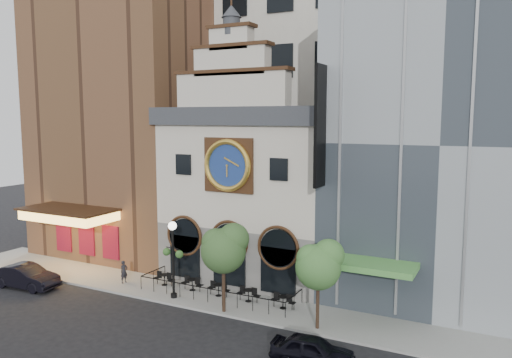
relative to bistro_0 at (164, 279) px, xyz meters
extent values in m
plane|color=black|center=(4.41, -2.57, -0.61)|extent=(120.00, 120.00, 0.00)
cube|color=gray|center=(4.41, -0.07, -0.54)|extent=(44.00, 5.00, 0.15)
cube|color=#605E5B|center=(4.41, 5.43, 1.54)|extent=(12.00, 8.00, 4.00)
cube|color=beige|center=(4.41, 5.43, 7.04)|extent=(12.00, 8.00, 7.00)
cube|color=#2D3035|center=(4.41, 5.43, 11.14)|extent=(12.60, 8.60, 1.20)
cube|color=#361F10|center=(4.41, 1.35, 7.94)|extent=(3.60, 0.25, 3.60)
cylinder|color=navy|center=(4.41, 1.21, 7.94)|extent=(3.10, 0.12, 3.10)
torus|color=gold|center=(4.41, 1.13, 7.94)|extent=(3.46, 0.36, 3.46)
cylinder|color=#2D3035|center=(4.41, 1.83, 16.84)|extent=(1.10, 1.10, 1.10)
cone|color=#2D3035|center=(4.41, 1.83, 17.79)|extent=(1.30, 1.30, 0.80)
cube|color=brown|center=(-8.59, 7.43, 12.04)|extent=(14.00, 12.00, 25.00)
cube|color=#FFBF59|center=(-8.59, -0.27, 3.74)|extent=(7.00, 3.40, 0.70)
cube|color=#361F10|center=(-8.59, -0.27, 4.19)|extent=(7.40, 3.80, 0.15)
cube|color=maroon|center=(-8.59, 1.38, 1.54)|extent=(5.60, 0.15, 2.60)
cube|color=gray|center=(17.41, 7.43, 9.54)|extent=(14.00, 12.00, 20.00)
cube|color=#549E47|center=(14.41, 0.23, 2.84)|extent=(4.50, 2.40, 0.35)
cube|color=black|center=(11.01, 0.43, 10.54)|extent=(0.18, 1.60, 7.00)
cube|color=beige|center=(4.41, 17.43, 19.39)|extent=(20.00, 16.00, 40.00)
cylinder|color=black|center=(0.00, 0.00, 0.28)|extent=(0.68, 0.68, 0.03)
cylinder|color=black|center=(0.00, 0.00, -0.09)|extent=(0.06, 0.06, 0.72)
cylinder|color=black|center=(2.31, 0.01, 0.28)|extent=(0.68, 0.68, 0.03)
cylinder|color=black|center=(2.31, 0.01, -0.09)|extent=(0.06, 0.06, 0.72)
cylinder|color=black|center=(4.42, -0.08, 0.28)|extent=(0.68, 0.68, 0.03)
cylinder|color=black|center=(4.42, -0.08, -0.09)|extent=(0.06, 0.06, 0.72)
cylinder|color=black|center=(6.62, -0.07, 0.28)|extent=(0.68, 0.68, 0.03)
cylinder|color=black|center=(6.62, -0.07, -0.09)|extent=(0.06, 0.06, 0.72)
cylinder|color=black|center=(9.02, -0.14, 0.28)|extent=(0.68, 0.68, 0.03)
cylinder|color=black|center=(9.02, -0.14, -0.09)|extent=(0.06, 0.06, 0.72)
imported|color=black|center=(12.95, -5.53, 0.07)|extent=(4.19, 2.05, 1.38)
imported|color=black|center=(-8.42, -4.40, 0.19)|extent=(4.99, 2.07, 1.61)
imported|color=black|center=(-2.81, -0.88, 0.33)|extent=(0.48, 0.64, 1.59)
cylinder|color=black|center=(2.01, -1.65, 1.80)|extent=(0.16, 0.16, 4.52)
cylinder|color=black|center=(2.01, -1.65, -0.33)|extent=(0.40, 0.40, 0.27)
sphere|color=white|center=(2.01, -1.65, 4.24)|extent=(0.54, 0.54, 0.54)
sphere|color=#2E5120|center=(1.47, -1.59, 2.47)|extent=(0.51, 0.51, 0.51)
sphere|color=#2E5120|center=(2.55, -1.70, 2.47)|extent=(0.51, 0.51, 0.51)
cylinder|color=#382619|center=(6.06, -2.17, 0.98)|extent=(0.21, 0.21, 2.89)
sphere|color=#2E5220|center=(6.06, -2.17, 3.25)|extent=(2.68, 2.68, 2.68)
sphere|color=#2E5220|center=(6.58, -1.86, 3.97)|extent=(1.86, 1.86, 1.86)
sphere|color=#2E5220|center=(5.65, -2.37, 3.76)|extent=(1.65, 1.65, 1.65)
cylinder|color=#382619|center=(11.86, -1.88, 0.88)|extent=(0.19, 0.19, 2.69)
sphere|color=#386C2A|center=(11.86, -1.88, 2.99)|extent=(2.50, 2.50, 2.50)
sphere|color=#386C2A|center=(12.34, -1.59, 3.67)|extent=(1.73, 1.73, 1.73)
sphere|color=#386C2A|center=(11.47, -2.07, 3.47)|extent=(1.54, 1.54, 1.54)
camera|label=1|loc=(20.77, -26.74, 11.04)|focal=35.00mm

